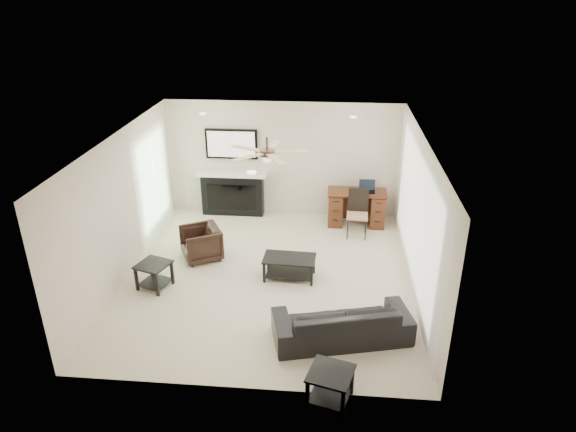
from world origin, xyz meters
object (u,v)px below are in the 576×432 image
at_px(sofa, 342,322).
at_px(coffee_table, 289,268).
at_px(armchair, 201,243).
at_px(fireplace_unit, 232,173).
at_px(desk, 356,208).

relative_size(sofa, coffee_table, 2.19).
relative_size(armchair, coffee_table, 0.77).
distance_m(sofa, armchair, 3.37).
bearing_deg(sofa, coffee_table, -74.51).
xyz_separation_m(sofa, fireplace_unit, (-2.38, 4.20, 0.67)).
distance_m(coffee_table, fireplace_unit, 3.08).
bearing_deg(fireplace_unit, armchair, -96.16).
bearing_deg(coffee_table, fireplace_unit, 122.42).
height_order(armchair, coffee_table, armchair).
distance_m(armchair, fireplace_unit, 2.16).
bearing_deg(fireplace_unit, desk, -6.54).
xyz_separation_m(armchair, desk, (2.92, 1.74, 0.07)).
relative_size(coffee_table, fireplace_unit, 0.47).
height_order(sofa, desk, desk).
bearing_deg(coffee_table, sofa, -57.91).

